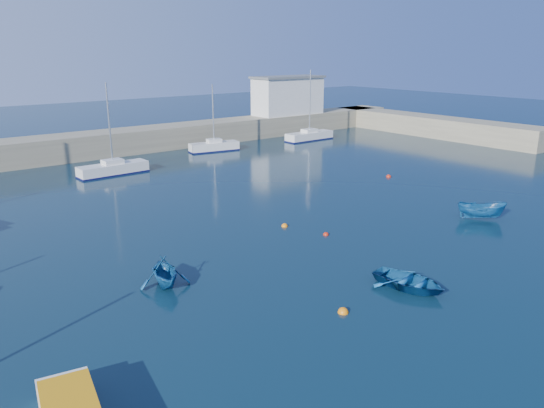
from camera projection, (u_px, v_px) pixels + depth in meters
ground at (436, 321)px, 23.23m from camera, size 220.00×220.00×0.00m
back_wall at (76, 147)px, 57.50m from camera, size 96.00×4.50×2.60m
right_arm at (430, 126)px, 73.14m from camera, size 4.50×32.00×2.60m
harbor_office at (288, 96)px, 74.28m from camera, size 10.00×4.00×5.00m
sailboat_6 at (113, 169)px, 50.26m from camera, size 6.61×2.07×8.58m
sailboat_7 at (214, 146)px, 61.82m from camera, size 5.97×2.59×7.68m
sailboat_8 at (309, 136)px, 69.32m from camera, size 6.90×2.02×8.96m
dinghy_center at (409, 281)px, 26.33m from camera, size 3.24×4.10×0.77m
dinghy_left at (164, 271)px, 26.56m from camera, size 3.21×3.48×1.53m
dinghy_right at (482, 210)px, 37.05m from camera, size 3.10×3.24×1.26m
buoy_0 at (343, 313)px, 24.01m from camera, size 0.50×0.50×0.50m
buoy_1 at (326, 235)px, 34.05m from camera, size 0.38×0.38×0.38m
buoy_2 at (482, 209)px, 39.68m from camera, size 0.39×0.39×0.39m
buoy_3 at (285, 226)px, 35.66m from camera, size 0.44×0.44×0.44m
buoy_4 at (389, 177)px, 49.44m from camera, size 0.48×0.48×0.48m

